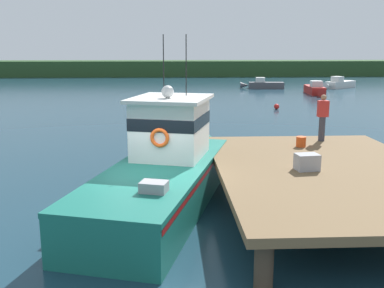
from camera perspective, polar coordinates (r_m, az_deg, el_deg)
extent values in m
plane|color=#193847|center=(12.41, -5.06, -8.70)|extent=(200.00, 200.00, 0.00)
cylinder|color=#4C3D2D|center=(8.61, 9.13, -14.97)|extent=(0.36, 0.36, 1.00)
cylinder|color=#4C3D2D|center=(16.26, 3.22, -1.78)|extent=(0.36, 0.36, 1.00)
cylinder|color=#4C3D2D|center=(17.58, 20.33, -1.47)|extent=(0.36, 0.36, 1.00)
cube|color=brown|center=(12.79, 16.90, -3.36)|extent=(6.00, 9.00, 0.20)
cube|color=#196B5B|center=(12.56, -4.13, -5.76)|extent=(4.59, 8.38, 1.10)
cone|color=#196B5B|center=(17.13, 0.69, -0.86)|extent=(1.55, 2.03, 1.10)
cube|color=#A31919|center=(12.43, -4.16, -3.79)|extent=(4.57, 8.23, 0.12)
cube|color=#196B5B|center=(12.38, -4.17, -3.08)|extent=(4.63, 8.39, 0.12)
cube|color=silver|center=(13.32, -2.71, 1.73)|extent=(2.43, 2.64, 1.80)
cube|color=black|center=(13.27, -2.72, 3.07)|extent=(2.45, 2.66, 0.36)
cube|color=silver|center=(13.18, -2.75, 5.79)|extent=(2.74, 2.99, 0.10)
sphere|color=white|center=(12.87, -3.12, 6.67)|extent=(0.36, 0.36, 0.36)
cylinder|color=black|center=(13.69, -3.64, 10.01)|extent=(0.03, 0.03, 1.80)
cylinder|color=black|center=(13.51, -0.75, 10.00)|extent=(0.03, 0.03, 1.80)
cube|color=#939399|center=(10.18, -4.87, -5.77)|extent=(0.70, 0.59, 0.36)
torus|color=orange|center=(10.02, -11.14, -6.99)|extent=(0.69, 0.69, 0.12)
torus|color=#EA5119|center=(12.25, -4.15, 0.79)|extent=(0.55, 0.24, 0.54)
cube|color=#9E9EA3|center=(12.35, 14.44, -2.23)|extent=(0.65, 0.51, 0.44)
cylinder|color=#E04C19|center=(15.22, 13.72, 0.29)|extent=(0.32, 0.32, 0.34)
cylinder|color=#383842|center=(16.33, 16.21, 1.87)|extent=(0.22, 0.22, 0.86)
cube|color=red|center=(16.22, 16.35, 4.34)|extent=(0.36, 0.22, 0.56)
sphere|color=#9E7051|center=(16.18, 16.43, 5.71)|extent=(0.20, 0.20, 0.20)
cube|color=#4C4C51|center=(50.75, 9.43, 7.38)|extent=(3.92, 1.57, 0.69)
cone|color=#4C4C51|center=(50.52, 6.72, 7.44)|extent=(1.02, 0.78, 0.69)
cube|color=silver|center=(50.63, 8.70, 8.09)|extent=(1.04, 1.06, 0.52)
cube|color=silver|center=(53.57, 18.41, 7.21)|extent=(4.08, 3.52, 0.75)
cone|color=silver|center=(51.41, 16.86, 7.12)|extent=(1.27, 1.22, 0.75)
cube|color=silver|center=(52.92, 18.03, 7.89)|extent=(1.45, 1.46, 0.56)
cube|color=red|center=(45.75, 15.32, 6.65)|extent=(1.74, 4.26, 0.75)
cone|color=red|center=(43.23, 16.03, 6.32)|extent=(0.86, 1.11, 0.75)
cube|color=silver|center=(44.99, 15.56, 7.40)|extent=(1.16, 1.14, 0.57)
sphere|color=red|center=(33.51, 10.72, 4.71)|extent=(0.40, 0.40, 0.40)
cube|color=#284723|center=(73.66, -3.29, 9.62)|extent=(120.00, 8.00, 2.40)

